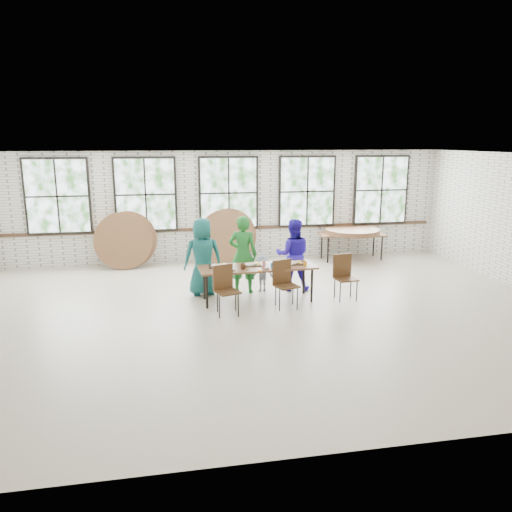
{
  "coord_description": "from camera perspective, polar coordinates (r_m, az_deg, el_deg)",
  "views": [
    {
      "loc": [
        -1.75,
        -8.99,
        3.29
      ],
      "look_at": [
        0.0,
        0.4,
        1.05
      ],
      "focal_mm": 35.0,
      "sensor_mm": 36.0,
      "label": 1
    }
  ],
  "objects": [
    {
      "name": "adult_green",
      "position": [
        10.83,
        -1.5,
        0.18
      ],
      "size": [
        0.72,
        0.58,
        1.7
      ],
      "primitive_type": "imported",
      "rotation": [
        0.0,
        0.0,
        2.83
      ],
      "color": "#1E7129",
      "rests_on": "ground"
    },
    {
      "name": "toddler",
      "position": [
        11.01,
        0.69,
        -1.96
      ],
      "size": [
        0.57,
        0.38,
        0.82
      ],
      "primitive_type": "imported",
      "rotation": [
        0.0,
        0.0,
        3.3
      ],
      "color": "#111E36",
      "rests_on": "ground"
    },
    {
      "name": "dining_table",
      "position": [
        10.28,
        0.18,
        -1.45
      ],
      "size": [
        2.44,
        0.93,
        0.74
      ],
      "rotation": [
        0.0,
        0.0,
        0.05
      ],
      "color": "brown",
      "rests_on": "ground"
    },
    {
      "name": "adult_teal",
      "position": [
        10.74,
        -6.1,
        -0.08
      ],
      "size": [
        0.85,
        0.58,
        1.68
      ],
      "primitive_type": "imported",
      "rotation": [
        0.0,
        0.0,
        3.2
      ],
      "color": "#1B6766",
      "rests_on": "ground"
    },
    {
      "name": "storage_table",
      "position": [
        14.13,
        10.91,
        2.33
      ],
      "size": [
        1.87,
        0.92,
        0.74
      ],
      "rotation": [
        0.0,
        0.0,
        -0.1
      ],
      "color": "brown",
      "rests_on": "ground"
    },
    {
      "name": "adult_blue",
      "position": [
        11.07,
        4.24,
        0.15
      ],
      "size": [
        0.89,
        0.76,
        1.59
      ],
      "primitive_type": "imported",
      "rotation": [
        0.0,
        0.0,
        2.91
      ],
      "color": "#2919B0",
      "rests_on": "ground"
    },
    {
      "name": "tabletop_clutter",
      "position": [
        10.26,
        0.82,
        -1.05
      ],
      "size": [
        2.01,
        0.6,
        0.11
      ],
      "color": "black",
      "rests_on": "dining_table"
    },
    {
      "name": "chair_near_right",
      "position": [
        9.97,
        3.23,
        -2.72
      ],
      "size": [
        0.52,
        0.51,
        0.95
      ],
      "rotation": [
        0.0,
        0.0,
        0.3
      ],
      "color": "#4B3019",
      "rests_on": "ground"
    },
    {
      "name": "chair_near_left",
      "position": [
        9.6,
        -3.54,
        -3.36
      ],
      "size": [
        0.53,
        0.52,
        0.95
      ],
      "rotation": [
        0.0,
        0.0,
        0.34
      ],
      "color": "#4B3019",
      "rests_on": "ground"
    },
    {
      "name": "room",
      "position": [
        13.62,
        -3.14,
        7.01
      ],
      "size": [
        12.0,
        12.0,
        12.0
      ],
      "color": "#BFB297",
      "rests_on": "ground"
    },
    {
      "name": "round_tops_stacked",
      "position": [
        14.1,
        10.93,
        2.8
      ],
      "size": [
        1.5,
        1.5,
        0.13
      ],
      "color": "brown",
      "rests_on": "storage_table"
    },
    {
      "name": "chair_spare",
      "position": [
        10.62,
        10.02,
        -1.91
      ],
      "size": [
        0.47,
        0.46,
        0.95
      ],
      "rotation": [
        0.0,
        0.0,
        0.13
      ],
      "color": "#4B3019",
      "rests_on": "ground"
    },
    {
      "name": "round_tops_leaning",
      "position": [
        13.35,
        -8.97,
        1.99
      ],
      "size": [
        4.26,
        0.49,
        1.48
      ],
      "color": "brown",
      "rests_on": "ground"
    }
  ]
}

